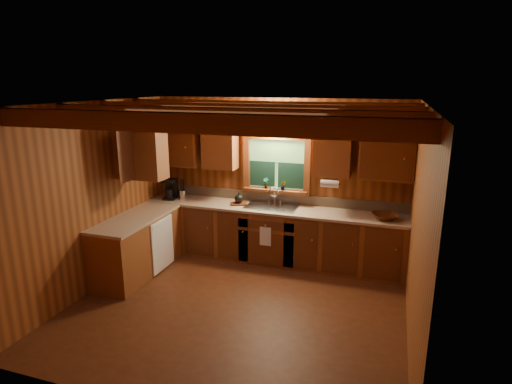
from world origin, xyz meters
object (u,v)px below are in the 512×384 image
at_px(coffee_maker, 170,189).
at_px(cutting_board, 239,204).
at_px(wicker_basket, 385,216).
at_px(sink, 272,210).

xyz_separation_m(coffee_maker, cutting_board, (1.23, 0.03, -0.16)).
height_order(coffee_maker, wicker_basket, coffee_maker).
bearing_deg(coffee_maker, cutting_board, -9.43).
bearing_deg(cutting_board, coffee_maker, 158.21).
xyz_separation_m(cutting_board, wicker_basket, (2.29, -0.06, 0.03)).
bearing_deg(cutting_board, wicker_basket, -24.67).
xyz_separation_m(sink, cutting_board, (-0.55, -0.03, 0.06)).
bearing_deg(sink, coffee_maker, -178.17).
bearing_deg(sink, wicker_basket, -2.78).
bearing_deg(coffee_maker, wicker_basket, -11.30).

